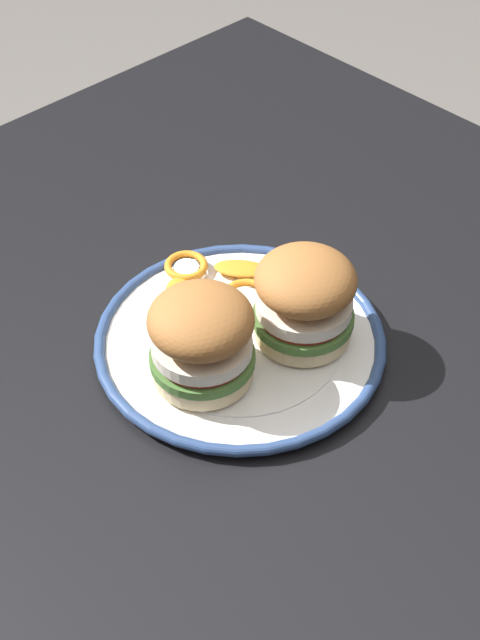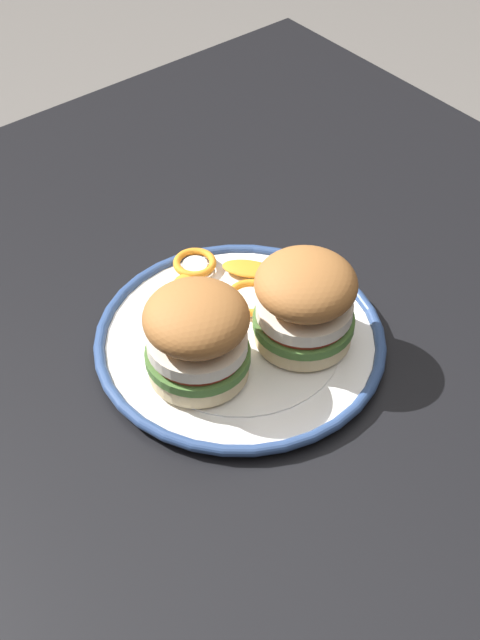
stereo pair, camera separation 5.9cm
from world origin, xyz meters
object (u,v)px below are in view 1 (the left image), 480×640
dining_table (199,407)px  dinner_plate (240,341)px  sandwich_half_left (305,297)px  sandwich_half_right (201,338)px

dining_table → dinner_plate: 0.12m
dinner_plate → sandwich_half_left: size_ratio=2.43×
sandwich_half_right → dining_table: bearing=-123.9°
sandwich_half_left → sandwich_half_right: (0.11, -0.03, 0.00)m
dining_table → sandwich_half_left: size_ratio=9.11×
dining_table → sandwich_half_right: (0.03, 0.05, 0.17)m
dining_table → sandwich_half_right: bearing=56.1°
sandwich_half_left → sandwich_half_right: size_ratio=1.20×
dinner_plate → sandwich_half_right: size_ratio=2.91×
sandwich_half_right → dinner_plate: bearing=-168.6°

